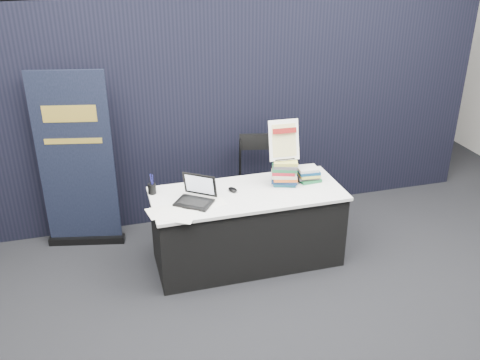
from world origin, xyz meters
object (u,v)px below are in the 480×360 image
info_sign (284,141)px  pullup_banner (78,172)px  display_table (247,227)px  book_stack_short (309,174)px  stacking_chair (265,180)px  laptop (193,196)px  book_stack_tall (284,172)px

info_sign → pullup_banner: 2.05m
pullup_banner → display_table: bearing=-14.7°
book_stack_short → info_sign: bearing=173.3°
info_sign → stacking_chair: size_ratio=0.38×
laptop → book_stack_tall: bearing=43.9°
book_stack_short → pullup_banner: size_ratio=0.11×
laptop → info_sign: (0.91, 0.15, 0.38)m
book_stack_short → stacking_chair: size_ratio=0.20×
pullup_banner → laptop: bearing=-27.3°
display_table → pullup_banner: (-1.52, 0.78, 0.43)m
book_stack_short → info_sign: (-0.26, 0.03, 0.37)m
book_stack_tall → book_stack_short: size_ratio=1.39×
book_stack_tall → book_stack_short: bearing=0.1°
display_table → book_stack_tall: 0.63m
display_table → info_sign: (0.38, 0.11, 0.81)m
book_stack_tall → stacking_chair: size_ratio=0.27×
display_table → laptop: laptop is taller
laptop → info_sign: 1.00m
info_sign → pullup_banner: pullup_banner is taller
book_stack_tall → pullup_banner: bearing=159.9°
display_table → pullup_banner: 1.76m
pullup_banner → stacking_chair: bearing=6.4°
display_table → laptop: bearing=-175.1°
info_sign → pullup_banner: size_ratio=0.21×
laptop → info_sign: bearing=45.8°
pullup_banner → book_stack_short: bearing=-5.5°
stacking_chair → info_sign: bearing=-74.6°
book_stack_short → display_table: bearing=-173.0°
laptop → book_stack_tall: book_stack_tall is taller
book_stack_tall → stacking_chair: stacking_chair is taller
info_sign → book_stack_short: bearing=-4.0°
stacking_chair → laptop: bearing=-132.1°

